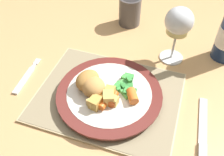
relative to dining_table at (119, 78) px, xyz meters
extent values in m
cube|color=tan|center=(0.00, 0.00, 0.08)|extent=(1.20, 0.90, 0.04)
cube|color=tan|center=(-0.55, 0.40, -0.29)|extent=(0.06, 0.06, 0.70)
cube|color=#CCB789|center=(0.02, -0.16, 0.10)|extent=(0.36, 0.28, 0.01)
cube|color=gray|center=(0.02, -0.16, 0.10)|extent=(0.35, 0.27, 0.00)
cylinder|color=silver|center=(0.02, -0.17, 0.11)|extent=(0.21, 0.21, 0.01)
cylinder|color=maroon|center=(0.02, -0.17, 0.12)|extent=(0.26, 0.26, 0.01)
cylinder|color=silver|center=(0.02, -0.17, 0.12)|extent=(0.21, 0.21, 0.00)
ellipsoid|color=#B77F3D|center=(-0.03, -0.16, 0.14)|extent=(0.07, 0.08, 0.04)
ellipsoid|color=#B77F3D|center=(-0.01, -0.18, 0.14)|extent=(0.08, 0.07, 0.04)
ellipsoid|color=tan|center=(-0.01, -0.18, 0.14)|extent=(0.08, 0.08, 0.04)
cube|color=#4CA84C|center=(0.05, -0.12, 0.12)|extent=(0.03, 0.03, 0.01)
cube|color=green|center=(0.04, -0.14, 0.13)|extent=(0.02, 0.02, 0.01)
cube|color=#338438|center=(0.06, -0.14, 0.13)|extent=(0.02, 0.03, 0.01)
cube|color=green|center=(0.06, -0.12, 0.14)|extent=(0.02, 0.02, 0.01)
cube|color=#4CA84C|center=(0.06, -0.16, 0.12)|extent=(0.03, 0.03, 0.01)
cube|color=#338438|center=(0.07, -0.13, 0.13)|extent=(0.02, 0.03, 0.01)
cube|color=green|center=(0.06, -0.10, 0.13)|extent=(0.02, 0.01, 0.01)
cube|color=#338438|center=(0.08, -0.15, 0.13)|extent=(0.02, 0.02, 0.01)
cube|color=#338438|center=(0.06, -0.14, 0.12)|extent=(0.02, 0.02, 0.01)
cube|color=#4CA84C|center=(0.05, -0.11, 0.13)|extent=(0.03, 0.02, 0.01)
cube|color=#4CA84C|center=(0.05, -0.11, 0.13)|extent=(0.01, 0.02, 0.01)
cube|color=green|center=(0.07, -0.16, 0.13)|extent=(0.01, 0.02, 0.01)
cube|color=green|center=(0.04, -0.15, 0.12)|extent=(0.02, 0.02, 0.01)
cube|color=#338438|center=(0.06, -0.13, 0.13)|extent=(0.02, 0.01, 0.01)
cylinder|color=#CC5119|center=(0.04, -0.19, 0.13)|extent=(0.02, 0.04, 0.02)
cylinder|color=orange|center=(0.08, -0.17, 0.13)|extent=(0.04, 0.04, 0.02)
cylinder|color=orange|center=(0.03, -0.21, 0.13)|extent=(0.02, 0.04, 0.02)
cube|color=silver|center=(-0.21, -0.18, 0.10)|extent=(0.02, 0.10, 0.01)
cube|color=silver|center=(-0.22, -0.12, 0.10)|extent=(0.01, 0.02, 0.01)
cube|color=silver|center=(-0.21, -0.10, 0.10)|extent=(0.00, 0.02, 0.00)
cube|color=silver|center=(-0.22, -0.10, 0.10)|extent=(0.00, 0.02, 0.00)
cube|color=silver|center=(-0.22, -0.10, 0.10)|extent=(0.00, 0.02, 0.00)
cube|color=silver|center=(-0.22, -0.10, 0.10)|extent=(0.00, 0.02, 0.00)
cube|color=silver|center=(0.25, -0.16, 0.10)|extent=(0.03, 0.13, 0.00)
cylinder|color=silver|center=(0.15, 0.04, 0.10)|extent=(0.07, 0.07, 0.00)
cylinder|color=silver|center=(0.15, 0.04, 0.14)|extent=(0.01, 0.01, 0.09)
ellipsoid|color=silver|center=(0.15, 0.04, 0.22)|extent=(0.08, 0.08, 0.07)
cylinder|color=#E0D684|center=(0.15, 0.04, 0.20)|extent=(0.06, 0.06, 0.03)
cube|color=gold|center=(0.01, -0.22, 0.13)|extent=(0.03, 0.03, 0.03)
cube|color=gold|center=(0.03, -0.18, 0.13)|extent=(0.02, 0.03, 0.03)
cube|color=#DBB256|center=(0.01, -0.20, 0.13)|extent=(0.02, 0.02, 0.02)
cube|color=#E5BC66|center=(0.00, -0.22, 0.13)|extent=(0.03, 0.03, 0.02)
cube|color=#DBB256|center=(0.04, -0.20, 0.13)|extent=(0.02, 0.02, 0.02)
cube|color=#DBB256|center=(0.03, -0.20, 0.14)|extent=(0.03, 0.04, 0.03)
cylinder|color=#4C4747|center=(-0.02, 0.17, 0.14)|extent=(0.07, 0.07, 0.09)
camera|label=1|loc=(0.16, -0.54, 0.58)|focal=40.00mm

